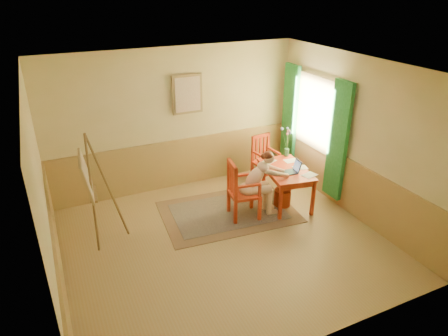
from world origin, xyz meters
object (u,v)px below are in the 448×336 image
chair_left (241,190)px  easel (89,180)px  figure (259,181)px  laptop (291,170)px  chair_back (264,159)px  table (286,173)px

chair_left → easel: size_ratio=0.58×
chair_left → figure: 0.36m
chair_left → figure: bearing=-6.7°
figure → laptop: size_ratio=3.11×
chair_back → figure: size_ratio=0.83×
figure → easel: easel is taller
table → chair_back: (0.11, 0.95, -0.13)m
table → easel: size_ratio=0.70×
chair_back → easel: easel is taller
laptop → easel: (-3.42, 0.43, 0.34)m
laptop → chair_back: bearing=84.2°
chair_left → laptop: chair_left is taller
figure → easel: (-2.78, 0.40, 0.44)m
chair_back → laptop: 1.17m
table → figure: 0.67m
figure → laptop: figure is taller
laptop → easel: 3.46m
table → chair_back: 0.97m
chair_left → laptop: (0.97, -0.07, 0.22)m
table → chair_back: size_ratio=1.30×
figure → laptop: 0.65m
chair_left → easel: bearing=171.7°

